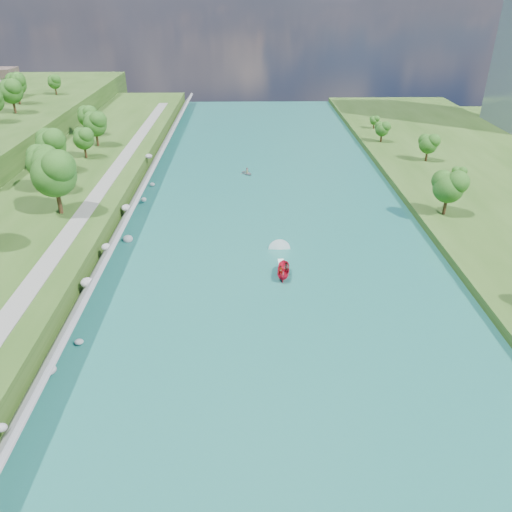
{
  "coord_description": "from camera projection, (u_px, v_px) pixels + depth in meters",
  "views": [
    {
      "loc": [
        -3.9,
        -56.25,
        37.91
      ],
      "look_at": [
        -2.7,
        9.95,
        2.5
      ],
      "focal_mm": 35.0,
      "sensor_mm": 36.0,
      "label": 1
    }
  ],
  "objects": [
    {
      "name": "trees_ridge",
      "position": [
        13.0,
        92.0,
        133.17
      ],
      "size": [
        10.77,
        42.07,
        10.31
      ],
      "color": "#1C4713",
      "rests_on": "ridge_west"
    },
    {
      "name": "motorboat",
      "position": [
        283.0,
        268.0,
        75.04
      ],
      "size": [
        3.6,
        19.23,
        2.05
      ],
      "rotation": [
        0.0,
        0.0,
        3.03
      ],
      "color": "red",
      "rests_on": "river_water"
    },
    {
      "name": "river_water",
      "position": [
        271.0,
        241.0,
        85.14
      ],
      "size": [
        55.0,
        240.0,
        0.1
      ],
      "primitive_type": "cube",
      "color": "#175959",
      "rests_on": "ground"
    },
    {
      "name": "raft",
      "position": [
        247.0,
        173.0,
        115.54
      ],
      "size": [
        3.64,
        3.82,
        1.57
      ],
      "rotation": [
        0.0,
        0.0,
        0.64
      ],
      "color": "gray",
      "rests_on": "river_water"
    },
    {
      "name": "riverside_path",
      "position": [
        76.0,
        224.0,
        82.97
      ],
      "size": [
        3.0,
        200.0,
        0.1
      ],
      "primitive_type": "cube",
      "color": "gray",
      "rests_on": "berm_west"
    },
    {
      "name": "ground",
      "position": [
        277.0,
        307.0,
        67.53
      ],
      "size": [
        260.0,
        260.0,
        0.0
      ],
      "primitive_type": "plane",
      "color": "#2D5119",
      "rests_on": "ground"
    },
    {
      "name": "riprap_bank",
      "position": [
        116.0,
        235.0,
        83.0
      ],
      "size": [
        4.75,
        236.0,
        4.54
      ],
      "color": "slate",
      "rests_on": "ground"
    }
  ]
}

